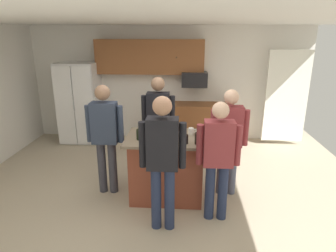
{
  "coord_description": "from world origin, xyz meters",
  "views": [
    {
      "loc": [
        0.45,
        -4.03,
        2.43
      ],
      "look_at": [
        0.16,
        0.3,
        1.05
      ],
      "focal_mm": 31.39,
      "sensor_mm": 36.0,
      "label": 1
    }
  ],
  "objects_px": {
    "glass_stout_tall": "(139,135)",
    "mug_ceramic_white": "(191,131)",
    "glass_dark_ale": "(197,138)",
    "glass_pilsner": "(177,128)",
    "person_guest_left": "(105,132)",
    "mug_blue_stoneware": "(142,132)",
    "glass_short_whisky": "(186,139)",
    "microwave_over_range": "(194,79)",
    "serving_tray": "(164,135)",
    "kitchen_island": "(167,167)",
    "person_elder_center": "(163,156)",
    "refrigerator": "(80,103)",
    "person_guest_by_door": "(218,155)",
    "person_guest_right": "(158,120)",
    "person_host_foreground": "(229,136)"
  },
  "relations": [
    {
      "from": "microwave_over_range",
      "to": "glass_stout_tall",
      "type": "distance_m",
      "value": 2.8
    },
    {
      "from": "microwave_over_range",
      "to": "person_guest_right",
      "type": "height_order",
      "value": "person_guest_right"
    },
    {
      "from": "refrigerator",
      "to": "person_guest_by_door",
      "type": "bearing_deg",
      "value": -45.39
    },
    {
      "from": "refrigerator",
      "to": "microwave_over_range",
      "type": "bearing_deg",
      "value": 2.6
    },
    {
      "from": "kitchen_island",
      "to": "glass_dark_ale",
      "type": "distance_m",
      "value": 0.76
    },
    {
      "from": "person_elder_center",
      "to": "person_guest_by_door",
      "type": "distance_m",
      "value": 0.74
    },
    {
      "from": "glass_stout_tall",
      "to": "glass_dark_ale",
      "type": "bearing_deg",
      "value": -8.04
    },
    {
      "from": "mug_ceramic_white",
      "to": "glass_stout_tall",
      "type": "xyz_separation_m",
      "value": [
        -0.74,
        -0.27,
        0.03
      ]
    },
    {
      "from": "refrigerator",
      "to": "glass_pilsner",
      "type": "relative_size",
      "value": 14.74
    },
    {
      "from": "person_guest_right",
      "to": "person_guest_by_door",
      "type": "distance_m",
      "value": 1.56
    },
    {
      "from": "person_guest_left",
      "to": "mug_blue_stoneware",
      "type": "bearing_deg",
      "value": -0.12
    },
    {
      "from": "microwave_over_range",
      "to": "mug_blue_stoneware",
      "type": "distance_m",
      "value": 2.63
    },
    {
      "from": "mug_ceramic_white",
      "to": "glass_short_whisky",
      "type": "bearing_deg",
      "value": -101.79
    },
    {
      "from": "kitchen_island",
      "to": "mug_ceramic_white",
      "type": "xyz_separation_m",
      "value": [
        0.36,
        0.13,
        0.53
      ]
    },
    {
      "from": "person_host_foreground",
      "to": "mug_blue_stoneware",
      "type": "xyz_separation_m",
      "value": [
        -1.3,
        -0.13,
        0.07
      ]
    },
    {
      "from": "glass_dark_ale",
      "to": "glass_stout_tall",
      "type": "xyz_separation_m",
      "value": [
        -0.82,
        0.12,
        -0.0
      ]
    },
    {
      "from": "person_guest_left",
      "to": "mug_ceramic_white",
      "type": "bearing_deg",
      "value": 7.24
    },
    {
      "from": "person_elder_center",
      "to": "person_guest_by_door",
      "type": "bearing_deg",
      "value": -70.29
    },
    {
      "from": "person_guest_by_door",
      "to": "person_guest_right",
      "type": "bearing_deg",
      "value": -18.36
    },
    {
      "from": "person_elder_center",
      "to": "mug_blue_stoneware",
      "type": "xyz_separation_m",
      "value": [
        -0.38,
        0.8,
        0.02
      ]
    },
    {
      "from": "kitchen_island",
      "to": "glass_short_whisky",
      "type": "height_order",
      "value": "glass_short_whisky"
    },
    {
      "from": "person_guest_left",
      "to": "mug_blue_stoneware",
      "type": "distance_m",
      "value": 0.57
    },
    {
      "from": "refrigerator",
      "to": "person_elder_center",
      "type": "distance_m",
      "value": 3.83
    },
    {
      "from": "person_elder_center",
      "to": "glass_stout_tall",
      "type": "bearing_deg",
      "value": 31.32
    },
    {
      "from": "person_guest_right",
      "to": "glass_stout_tall",
      "type": "height_order",
      "value": "person_guest_right"
    },
    {
      "from": "person_elder_center",
      "to": "kitchen_island",
      "type": "bearing_deg",
      "value": 0.0
    },
    {
      "from": "glass_stout_tall",
      "to": "kitchen_island",
      "type": "bearing_deg",
      "value": 20.61
    },
    {
      "from": "serving_tray",
      "to": "mug_blue_stoneware",
      "type": "bearing_deg",
      "value": 176.16
    },
    {
      "from": "refrigerator",
      "to": "person_guest_right",
      "type": "height_order",
      "value": "refrigerator"
    },
    {
      "from": "person_guest_left",
      "to": "person_guest_right",
      "type": "bearing_deg",
      "value": 47.29
    },
    {
      "from": "person_host_foreground",
      "to": "kitchen_island",
      "type": "bearing_deg",
      "value": -0.0
    },
    {
      "from": "kitchen_island",
      "to": "glass_pilsner",
      "type": "relative_size",
      "value": 9.68
    },
    {
      "from": "glass_pilsner",
      "to": "microwave_over_range",
      "type": "bearing_deg",
      "value": 82.59
    },
    {
      "from": "glass_short_whisky",
      "to": "serving_tray",
      "type": "xyz_separation_m",
      "value": [
        -0.32,
        0.26,
        -0.04
      ]
    },
    {
      "from": "person_guest_right",
      "to": "glass_short_whisky",
      "type": "height_order",
      "value": "person_guest_right"
    },
    {
      "from": "person_guest_right",
      "to": "person_elder_center",
      "type": "relative_size",
      "value": 1.0
    },
    {
      "from": "microwave_over_range",
      "to": "glass_dark_ale",
      "type": "relative_size",
      "value": 3.5
    },
    {
      "from": "glass_stout_tall",
      "to": "mug_ceramic_white",
      "type": "bearing_deg",
      "value": 20.34
    },
    {
      "from": "mug_blue_stoneware",
      "to": "serving_tray",
      "type": "distance_m",
      "value": 0.33
    },
    {
      "from": "glass_pilsner",
      "to": "glass_stout_tall",
      "type": "xyz_separation_m",
      "value": [
        -0.53,
        -0.39,
        0.02
      ]
    },
    {
      "from": "kitchen_island",
      "to": "glass_stout_tall",
      "type": "distance_m",
      "value": 0.69
    },
    {
      "from": "glass_dark_ale",
      "to": "glass_stout_tall",
      "type": "distance_m",
      "value": 0.83
    },
    {
      "from": "mug_blue_stoneware",
      "to": "glass_dark_ale",
      "type": "bearing_deg",
      "value": -19.91
    },
    {
      "from": "person_elder_center",
      "to": "glass_dark_ale",
      "type": "relative_size",
      "value": 10.9
    },
    {
      "from": "glass_pilsner",
      "to": "mug_ceramic_white",
      "type": "bearing_deg",
      "value": -27.75
    },
    {
      "from": "glass_stout_tall",
      "to": "mug_blue_stoneware",
      "type": "height_order",
      "value": "glass_stout_tall"
    },
    {
      "from": "glass_dark_ale",
      "to": "glass_pilsner",
      "type": "relative_size",
      "value": 1.3
    },
    {
      "from": "glass_stout_tall",
      "to": "person_guest_right",
      "type": "bearing_deg",
      "value": 78.33
    },
    {
      "from": "refrigerator",
      "to": "person_guest_by_door",
      "type": "xyz_separation_m",
      "value": [
        2.86,
        -2.9,
        0.03
      ]
    },
    {
      "from": "mug_ceramic_white",
      "to": "glass_stout_tall",
      "type": "distance_m",
      "value": 0.79
    }
  ]
}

